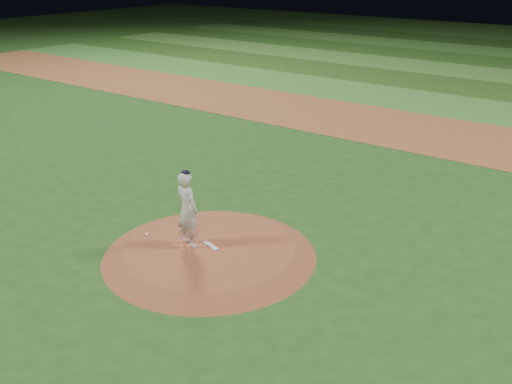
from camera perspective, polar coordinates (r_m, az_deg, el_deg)
ground at (r=14.88m, az=-4.63°, el=-6.29°), size 120.00×120.00×0.00m
infield_dirt_band at (r=26.26m, az=15.90°, el=5.87°), size 70.00×6.00×0.02m
outfield_stripe_0 at (r=31.31m, az=19.67°, el=8.03°), size 70.00×5.00×0.02m
outfield_stripe_1 at (r=36.02m, az=22.19°, el=9.45°), size 70.00×5.00×0.02m
outfield_stripe_2 at (r=40.80m, az=24.13°, el=10.52°), size 70.00×5.00×0.02m
pitchers_mound at (r=14.82m, az=-4.64°, el=-5.87°), size 5.50×5.50×0.25m
pitching_rubber at (r=14.77m, az=-4.52°, el=-5.37°), size 0.57×0.29×0.03m
rosin_bag at (r=15.53m, az=-10.87°, el=-4.19°), size 0.11×0.11×0.06m
pitcher_on_mound at (r=14.46m, az=-6.89°, el=-1.70°), size 0.80×0.60×2.06m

